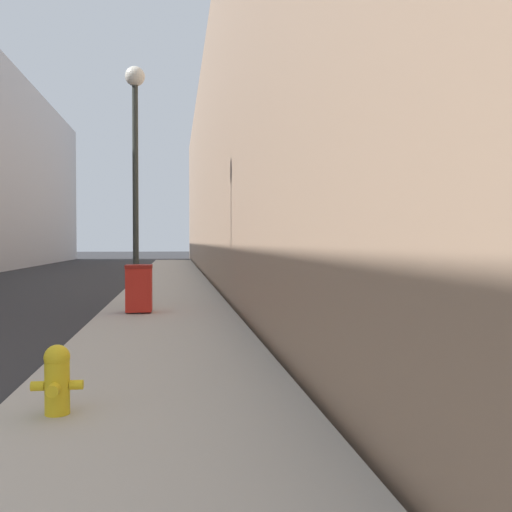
% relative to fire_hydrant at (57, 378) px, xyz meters
% --- Properties ---
extents(sidewalk_right, '(3.07, 60.00, 0.13)m').
position_rel_fire_hydrant_xyz_m(sidewalk_right, '(0.91, 15.97, -0.40)').
color(sidewalk_right, '#ADA89E').
rests_on(sidewalk_right, ground).
extents(building_right_stone, '(12.00, 60.00, 11.47)m').
position_rel_fire_hydrant_xyz_m(building_right_stone, '(8.54, 23.97, 5.27)').
color(building_right_stone, '#9E7F66').
rests_on(building_right_stone, ground).
extents(fire_hydrant, '(0.47, 0.35, 0.65)m').
position_rel_fire_hydrant_xyz_m(fire_hydrant, '(0.00, 0.00, 0.00)').
color(fire_hydrant, yellow).
rests_on(fire_hydrant, sidewalk_right).
extents(trash_bin, '(0.59, 0.62, 1.08)m').
position_rel_fire_hydrant_xyz_m(trash_bin, '(0.27, 7.65, 0.22)').
color(trash_bin, red).
rests_on(trash_bin, sidewalk_right).
extents(lamppost, '(0.51, 0.51, 6.13)m').
position_rel_fire_hydrant_xyz_m(lamppost, '(0.07, 9.66, 3.74)').
color(lamppost, '#2D332D').
rests_on(lamppost, sidewalk_right).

